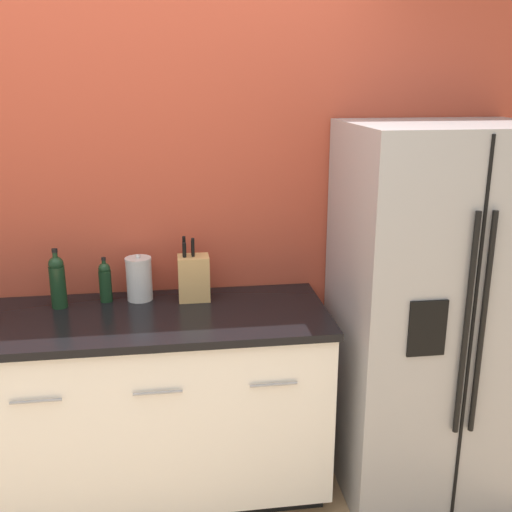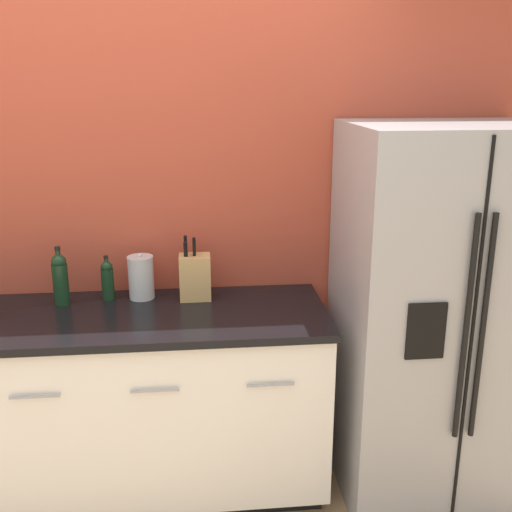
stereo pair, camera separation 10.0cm
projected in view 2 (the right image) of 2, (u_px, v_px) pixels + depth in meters
wall_back at (116, 216)px, 2.89m from camera, size 10.00×0.05×2.60m
counter_unit at (110, 405)px, 2.80m from camera, size 2.01×0.64×0.93m
refrigerator at (436, 316)px, 2.78m from camera, size 0.87×0.74×1.76m
knife_block at (195, 276)px, 2.82m from camera, size 0.15×0.11×0.31m
wine_bottle at (60, 278)px, 2.75m from camera, size 0.07×0.07×0.28m
oil_bottle at (108, 279)px, 2.82m from camera, size 0.06×0.06×0.21m
steel_canister at (141, 277)px, 2.83m from camera, size 0.12×0.12×0.22m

